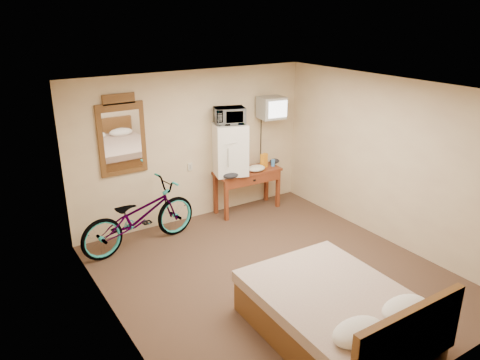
{
  "coord_description": "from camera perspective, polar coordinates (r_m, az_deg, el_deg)",
  "views": [
    {
      "loc": [
        -3.37,
        -4.37,
        3.4
      ],
      "look_at": [
        -0.19,
        0.58,
        1.24
      ],
      "focal_mm": 35.0,
      "sensor_mm": 36.0,
      "label": 1
    }
  ],
  "objects": [
    {
      "name": "crt_television",
      "position": [
        8.12,
        3.85,
        8.79
      ],
      "size": [
        0.46,
        0.58,
        0.37
      ],
      "color": "black",
      "rests_on": "room"
    },
    {
      "name": "snack_bag",
      "position": [
        8.26,
        2.96,
        2.36
      ],
      "size": [
        0.14,
        0.11,
        0.25
      ],
      "primitive_type": "cube",
      "rotation": [
        0.0,
        0.0,
        0.34
      ],
      "color": "orange",
      "rests_on": "desk"
    },
    {
      "name": "mini_fridge",
      "position": [
        7.85,
        -1.26,
        3.8
      ],
      "size": [
        0.65,
        0.64,
        0.87
      ],
      "color": "white",
      "rests_on": "desk"
    },
    {
      "name": "cloth_dark_b",
      "position": [
        8.51,
        4.22,
        2.31
      ],
      "size": [
        0.19,
        0.16,
        0.09
      ],
      "primitive_type": "ellipsoid",
      "color": "black",
      "rests_on": "desk"
    },
    {
      "name": "microwave",
      "position": [
        7.71,
        -1.29,
        7.86
      ],
      "size": [
        0.57,
        0.47,
        0.27
      ],
      "primitive_type": "imported",
      "rotation": [
        0.0,
        0.0,
        -0.33
      ],
      "color": "white",
      "rests_on": "mini_fridge"
    },
    {
      "name": "bicycle",
      "position": [
        7.14,
        -12.17,
        -4.33
      ],
      "size": [
        1.94,
        0.91,
        0.98
      ],
      "primitive_type": "imported",
      "rotation": [
        0.0,
        0.0,
        1.71
      ],
      "color": "black",
      "rests_on": "floor"
    },
    {
      "name": "cloth_cream",
      "position": [
        8.09,
        1.97,
        1.44
      ],
      "size": [
        0.33,
        0.26,
        0.1
      ],
      "primitive_type": "ellipsoid",
      "color": "silver",
      "rests_on": "desk"
    },
    {
      "name": "cloth_dark_a",
      "position": [
        7.75,
        -1.14,
        0.59
      ],
      "size": [
        0.27,
        0.21,
        0.1
      ],
      "primitive_type": "ellipsoid",
      "color": "black",
      "rests_on": "desk"
    },
    {
      "name": "room",
      "position": [
        5.92,
        4.57,
        -1.18
      ],
      "size": [
        4.6,
        4.64,
        2.5
      ],
      "color": "#503928",
      "rests_on": "ground"
    },
    {
      "name": "bed",
      "position": [
        5.36,
        11.94,
        -15.69
      ],
      "size": [
        1.51,
        1.99,
        0.9
      ],
      "color": "brown",
      "rests_on": "floor"
    },
    {
      "name": "desk",
      "position": [
        8.16,
        1.04,
        0.23
      ],
      "size": [
        1.21,
        0.51,
        0.75
      ],
      "color": "brown",
      "rests_on": "floor"
    },
    {
      "name": "wall_mirror",
      "position": [
        7.21,
        -14.2,
        5.2
      ],
      "size": [
        0.72,
        0.04,
        1.23
      ],
      "color": "brown",
      "rests_on": "room"
    },
    {
      "name": "blue_cup",
      "position": [
        8.36,
        4.04,
        2.11
      ],
      "size": [
        0.07,
        0.07,
        0.12
      ],
      "primitive_type": "cylinder",
      "color": "#3D80D2",
      "rests_on": "desk"
    }
  ]
}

